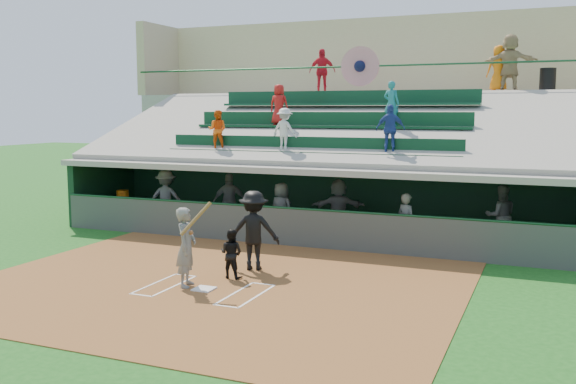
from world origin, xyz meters
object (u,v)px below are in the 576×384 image
at_px(catcher, 231,254).
at_px(white_table, 122,212).
at_px(home_plate, 204,289).
at_px(trash_bin, 548,80).
at_px(batter_at_plate, 186,247).
at_px(water_cooler, 123,196).

relative_size(catcher, white_table, 1.49).
relative_size(home_plate, trash_bin, 0.52).
distance_m(catcher, trash_bin, 14.26).
bearing_deg(home_plate, trash_bin, 62.93).
relative_size(batter_at_plate, white_table, 2.50).
distance_m(home_plate, water_cooler, 9.55).
height_order(white_table, water_cooler, water_cooler).
distance_m(home_plate, catcher, 1.26).
bearing_deg(batter_at_plate, trash_bin, 61.05).
xyz_separation_m(home_plate, white_table, (-7.01, 6.39, 0.35)).
bearing_deg(catcher, water_cooler, -34.25).
xyz_separation_m(water_cooler, trash_bin, (13.63, 6.55, 4.08)).
distance_m(white_table, water_cooler, 0.56).
height_order(home_plate, batter_at_plate, batter_at_plate).
xyz_separation_m(batter_at_plate, trash_bin, (7.14, 12.90, 4.09)).
distance_m(catcher, water_cooler, 8.87).
xyz_separation_m(batter_at_plate, catcher, (0.59, 1.03, -0.32)).
height_order(batter_at_plate, catcher, batter_at_plate).
distance_m(catcher, white_table, 8.84).
xyz_separation_m(home_plate, batter_at_plate, (-0.49, 0.10, 0.89)).
bearing_deg(home_plate, batter_at_plate, 168.81).
bearing_deg(batter_at_plate, white_table, 136.01).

